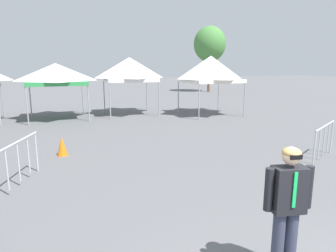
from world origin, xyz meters
TOP-DOWN VIEW (x-y plane):
  - canopy_tent_behind_left at (-2.19, 14.96)m, footprint 3.00×3.00m
  - canopy_tent_far_right at (1.78, 15.08)m, footprint 3.01×3.01m
  - canopy_tent_behind_right at (5.99, 13.15)m, footprint 2.98×2.98m
  - person_foreground at (0.06, 0.89)m, footprint 0.64×0.33m
  - tree_behind_tents_right at (13.77, 26.94)m, footprint 3.41×3.41m
  - crowd_barrier_mid_lot at (-3.42, 5.56)m, footprint 0.79×1.98m
  - crowd_barrier_near_person at (4.77, 4.34)m, footprint 1.88×1.02m
  - traffic_cone_lot_center at (-2.38, 7.76)m, footprint 0.32×0.32m

SIDE VIEW (x-z plane):
  - traffic_cone_lot_center at x=-2.38m, z-range 0.00..0.61m
  - crowd_barrier_mid_lot at x=-3.42m, z-range 0.22..1.29m
  - crowd_barrier_near_person at x=4.77m, z-range 0.22..1.29m
  - person_foreground at x=0.06m, z-range 0.14..1.92m
  - canopy_tent_behind_left at x=-2.19m, z-range 0.90..3.81m
  - canopy_tent_far_right at x=1.78m, z-range 0.95..4.20m
  - canopy_tent_behind_right at x=5.99m, z-range 0.92..4.26m
  - tree_behind_tents_right at x=13.77m, z-range 1.58..8.54m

